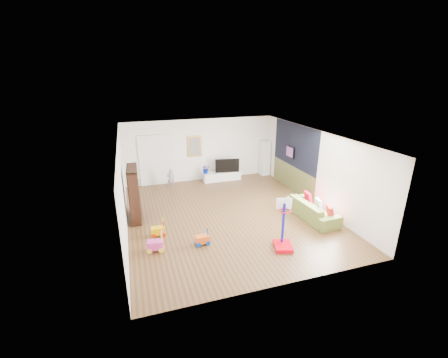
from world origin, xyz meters
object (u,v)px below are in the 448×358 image
object	(u,v)px
sofa	(312,209)
basketball_hoop	(284,225)
media_console	(222,176)
bookshelf	(134,194)

from	to	relation	value
sofa	basketball_hoop	size ratio (longest dim) A/B	1.45
media_console	bookshelf	bearing A→B (deg)	-145.20
media_console	basketball_hoop	world-z (taller)	basketball_hoop
bookshelf	sofa	xyz separation A→B (m)	(5.53, -1.74, -0.58)
media_console	bookshelf	size ratio (longest dim) A/B	0.96
sofa	media_console	bearing A→B (deg)	18.60
media_console	basketball_hoop	xyz separation A→B (m)	(-0.07, -5.73, 0.50)
media_console	basketball_hoop	bearing A→B (deg)	-90.74
sofa	basketball_hoop	bearing A→B (deg)	123.94
sofa	basketball_hoop	world-z (taller)	basketball_hoop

